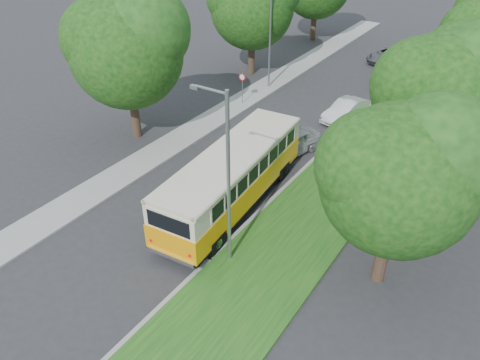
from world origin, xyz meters
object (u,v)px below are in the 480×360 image
Objects in this scene: car_blue at (387,75)px; car_grey at (389,55)px; car_silver at (291,143)px; vintage_bus at (232,179)px; car_white at (346,110)px; lamppost_far at (269,36)px; lamppost_near at (226,176)px.

car_grey reaches higher than car_blue.
vintage_bus is at bearing -75.33° from car_silver.
car_silver is at bearing -69.61° from car_grey.
car_white reaches higher than car_grey.
vintage_bus reaches higher than car_grey.
lamppost_far is 1.80× the size of car_white.
vintage_bus is 21.27m from car_blue.
vintage_bus reaches higher than car_white.
vintage_bus is (6.79, -15.00, -2.53)m from lamppost_far.
car_silver is 20.07m from car_grey.
car_blue is at bearing -54.31° from car_grey.
lamppost_far is 8.62m from car_white.
car_white is 8.42m from car_blue.
lamppost_far is 1.62× the size of car_grey.
car_grey is at bearing 106.87° from car_white.
car_grey is (-1.50, 13.67, -0.04)m from car_white.
car_silver is (6.70, -8.59, -3.38)m from lamppost_far.
lamppost_far is 1.75× the size of car_silver.
lamppost_far is 0.70× the size of vintage_bus.
vintage_bus is 2.43× the size of car_blue.
car_white is at bearing 82.06° from vintage_bus.
lamppost_far is 11.41m from car_silver.
lamppost_far reaches higher than car_white.
car_silver is 1.03× the size of car_white.
car_white is 0.90× the size of car_grey.
lamppost_near is at bearing -64.29° from lamppost_far.
lamppost_near reaches higher than lamppost_far.
car_white is at bearing 94.61° from lamppost_near.
lamppost_near reaches higher than car_silver.
vintage_bus reaches higher than car_blue.
lamppost_near is 20.53m from lamppost_far.
car_white is at bearing -110.06° from car_blue.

